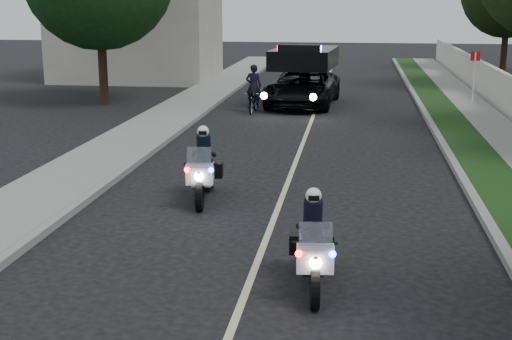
{
  "coord_description": "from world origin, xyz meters",
  "views": [
    {
      "loc": [
        1.51,
        -10.41,
        4.24
      ],
      "look_at": [
        -0.35,
        2.65,
        1.0
      ],
      "focal_mm": 49.19,
      "sensor_mm": 36.0,
      "label": 1
    }
  ],
  "objects": [
    {
      "name": "tree_left_far",
      "position": [
        -9.72,
        25.11,
        0.0
      ],
      "size": [
        6.14,
        6.14,
        9.06
      ],
      "primitive_type": null,
      "rotation": [
        0.0,
        0.0,
        0.14
      ],
      "color": "black",
      "rests_on": "ground"
    },
    {
      "name": "sign_post",
      "position": [
        6.0,
        17.45,
        0.0
      ],
      "size": [
        0.39,
        0.39,
        2.35
      ],
      "primitive_type": null,
      "rotation": [
        0.0,
        0.0,
        0.08
      ],
      "color": "#A30B13",
      "rests_on": "ground"
    },
    {
      "name": "curb_right",
      "position": [
        4.1,
        10.0,
        0.07
      ],
      "size": [
        0.2,
        60.0,
        0.15
      ],
      "primitive_type": "cube",
      "color": "gray",
      "rests_on": "ground"
    },
    {
      "name": "curb_left",
      "position": [
        -4.1,
        10.0,
        0.07
      ],
      "size": [
        0.2,
        60.0,
        0.15
      ],
      "primitive_type": "cube",
      "color": "gray",
      "rests_on": "ground"
    },
    {
      "name": "cyclist",
      "position": [
        -2.3,
        15.74,
        0.0
      ],
      "size": [
        0.62,
        0.45,
        1.63
      ],
      "primitive_type": "imported",
      "rotation": [
        0.0,
        0.0,
        3.24
      ],
      "color": "black",
      "rests_on": "ground"
    },
    {
      "name": "police_moto_left",
      "position": [
        -1.66,
        3.83,
        0.0
      ],
      "size": [
        0.88,
        1.96,
        1.61
      ],
      "primitive_type": null,
      "rotation": [
        0.0,
        0.0,
        0.12
      ],
      "color": "silver",
      "rests_on": "ground"
    },
    {
      "name": "tree_left_near",
      "position": [
        -8.71,
        17.11,
        0.0
      ],
      "size": [
        7.86,
        7.86,
        10.12
      ],
      "primitive_type": null,
      "rotation": [
        0.0,
        0.0,
        0.37
      ],
      "color": "#123712",
      "rests_on": "ground"
    },
    {
      "name": "building_far",
      "position": [
        -10.0,
        26.0,
        3.5
      ],
      "size": [
        8.0,
        6.0,
        7.0
      ],
      "primitive_type": "cube",
      "color": "#A8A396",
      "rests_on": "ground"
    },
    {
      "name": "police_suv",
      "position": [
        -0.6,
        17.86,
        0.0
      ],
      "size": [
        2.95,
        5.68,
        2.68
      ],
      "primitive_type": "imported",
      "rotation": [
        0.0,
        0.0,
        -0.07
      ],
      "color": "black",
      "rests_on": "ground"
    },
    {
      "name": "bicycle",
      "position": [
        -2.3,
        15.74,
        0.0
      ],
      "size": [
        0.57,
        1.54,
        0.8
      ],
      "primitive_type": "imported",
      "rotation": [
        0.0,
        0.0,
        -0.02
      ],
      "color": "black",
      "rests_on": "ground"
    },
    {
      "name": "ground",
      "position": [
        0.0,
        0.0,
        0.0
      ],
      "size": [
        120.0,
        120.0,
        0.0
      ],
      "primitive_type": "plane",
      "color": "black",
      "rests_on": "ground"
    },
    {
      "name": "grass_verge",
      "position": [
        4.8,
        10.0,
        0.08
      ],
      "size": [
        1.2,
        60.0,
        0.16
      ],
      "primitive_type": "cube",
      "color": "#193814",
      "rests_on": "ground"
    },
    {
      "name": "sidewalk_left",
      "position": [
        -5.2,
        10.0,
        0.08
      ],
      "size": [
        2.0,
        60.0,
        0.16
      ],
      "primitive_type": "cube",
      "color": "gray",
      "rests_on": "ground"
    },
    {
      "name": "lane_marking",
      "position": [
        0.0,
        10.0,
        0.0
      ],
      "size": [
        0.12,
        50.0,
        0.01
      ],
      "primitive_type": "cube",
      "color": "#BFB78C",
      "rests_on": "ground"
    },
    {
      "name": "tree_right_e",
      "position": [
        10.07,
        32.77,
        0.0
      ],
      "size": [
        6.24,
        6.24,
        9.11
      ],
      "primitive_type": null,
      "rotation": [
        0.0,
        0.0,
        0.15
      ],
      "color": "black",
      "rests_on": "ground"
    },
    {
      "name": "police_moto_right",
      "position": [
        0.96,
        -0.53,
        0.0
      ],
      "size": [
        0.81,
        1.85,
        1.52
      ],
      "primitive_type": null,
      "rotation": [
        0.0,
        0.0,
        0.1
      ],
      "color": "silver",
      "rests_on": "ground"
    }
  ]
}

